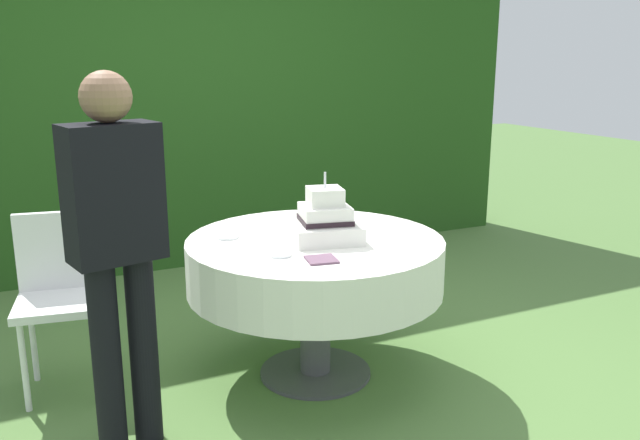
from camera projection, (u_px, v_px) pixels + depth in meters
The scene contains 9 objects.
ground_plane at pixel (315, 373), 3.54m from camera, with size 20.00×20.00×0.00m, color #547A3D.
foliage_hedge at pixel (188, 87), 5.24m from camera, with size 5.80×0.45×2.82m, color #234C19.
cake_table at pixel (315, 265), 3.39m from camera, with size 1.31×1.31×0.75m.
wedding_cake at pixel (326, 221), 3.31m from camera, with size 0.40×0.40×0.35m.
serving_plate_near at pixel (280, 255), 3.06m from camera, with size 0.11×0.11×0.01m, color white.
serving_plate_far at pixel (227, 237), 3.36m from camera, with size 0.12×0.12×0.01m, color white.
napkin_stack at pixel (321, 260), 2.99m from camera, with size 0.13×0.13×0.01m, color #6B4C60.
garden_chair at pixel (59, 285), 3.30m from camera, with size 0.46×0.46×0.89m.
standing_person at pixel (117, 241), 2.66m from camera, with size 0.39×0.27×1.60m.
Camera 1 is at (-1.39, -2.92, 1.65)m, focal length 37.15 mm.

